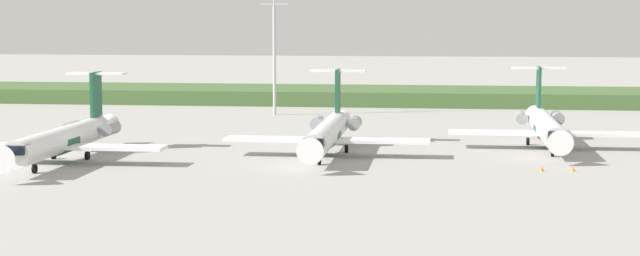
# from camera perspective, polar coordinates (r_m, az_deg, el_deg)

# --- Properties ---
(ground_plane) EXTENTS (500.00, 500.00, 0.00)m
(ground_plane) POSITION_cam_1_polar(r_m,az_deg,el_deg) (133.26, 0.98, -0.39)
(ground_plane) COLOR #9E9B96
(grass_berm) EXTENTS (320.00, 20.00, 2.53)m
(grass_berm) POSITION_cam_1_polar(r_m,az_deg,el_deg) (181.88, 2.59, 1.82)
(grass_berm) COLOR #426033
(grass_berm) RESTS_ON ground
(regional_jet_nearest) EXTENTS (22.81, 31.00, 9.00)m
(regional_jet_nearest) POSITION_cam_1_polar(r_m,az_deg,el_deg) (112.25, -14.07, -0.55)
(regional_jet_nearest) COLOR white
(regional_jet_nearest) RESTS_ON ground
(regional_jet_second) EXTENTS (22.81, 31.00, 9.00)m
(regional_jet_second) POSITION_cam_1_polar(r_m,az_deg,el_deg) (114.49, 0.45, -0.23)
(regional_jet_second) COLOR white
(regional_jet_second) RESTS_ON ground
(regional_jet_third) EXTENTS (22.81, 31.00, 9.00)m
(regional_jet_third) POSITION_cam_1_polar(r_m,az_deg,el_deg) (123.65, 12.46, 0.11)
(regional_jet_third) COLOR white
(regional_jet_third) RESTS_ON ground
(antenna_mast) EXTENTS (4.40, 0.50, 26.32)m
(antenna_mast) POSITION_cam_1_polar(r_m,az_deg,el_deg) (158.99, -2.56, 4.63)
(antenna_mast) COLOR #B2B2B7
(antenna_mast) RESTS_ON ground
(safety_cone_front_marker) EXTENTS (0.44, 0.44, 0.55)m
(safety_cone_front_marker) POSITION_cam_1_polar(r_m,az_deg,el_deg) (105.02, 12.25, -2.22)
(safety_cone_front_marker) COLOR orange
(safety_cone_front_marker) RESTS_ON ground
(safety_cone_mid_marker) EXTENTS (0.44, 0.44, 0.55)m
(safety_cone_mid_marker) POSITION_cam_1_polar(r_m,az_deg,el_deg) (105.66, 13.90, -2.21)
(safety_cone_mid_marker) COLOR orange
(safety_cone_mid_marker) RESTS_ON ground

